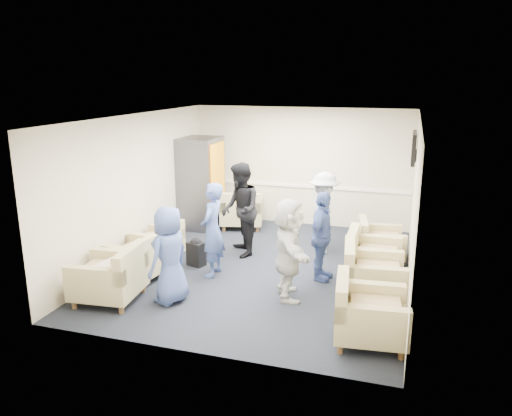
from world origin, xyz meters
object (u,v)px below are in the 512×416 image
(armchair_right_near, at_px, (366,315))
(armchair_right_midnear, at_px, (370,277))
(vending_machine, at_px, (201,183))
(person_back_left, at_px, (240,210))
(armchair_left_far, at_px, (159,244))
(person_front_right, at_px, (289,249))
(person_back_right, at_px, (324,213))
(armchair_left_mid, at_px, (142,258))
(armchair_corner, at_px, (242,212))
(person_front_left, at_px, (169,255))
(person_mid_right, at_px, (322,236))
(person_mid_left, at_px, (212,230))
(armchair_right_far, at_px, (378,243))
(armchair_right_midfar, at_px, (370,258))
(armchair_left_near, at_px, (112,278))

(armchair_right_near, relative_size, armchair_right_midnear, 0.97)
(vending_machine, height_order, person_back_left, vending_machine)
(armchair_left_far, relative_size, armchair_right_near, 0.87)
(armchair_left_far, height_order, person_front_right, person_front_right)
(person_back_right, bearing_deg, armchair_left_mid, 118.15)
(armchair_corner, bearing_deg, person_front_left, 79.15)
(armchair_right_midnear, bearing_deg, person_front_right, 97.48)
(armchair_corner, xyz_separation_m, person_front_right, (1.90, -3.32, 0.43))
(person_mid_right, xyz_separation_m, person_front_right, (-0.36, -0.86, 0.03))
(vending_machine, bearing_deg, armchair_corner, 11.88)
(person_back_right, bearing_deg, person_mid_left, 126.58)
(armchair_left_far, xyz_separation_m, armchair_corner, (0.80, 2.45, 0.06))
(armchair_left_mid, bearing_deg, armchair_right_midnear, 102.24)
(armchair_right_midnear, bearing_deg, vending_machine, 48.27)
(vending_machine, relative_size, person_front_right, 1.28)
(vending_machine, relative_size, person_mid_left, 1.25)
(armchair_left_mid, distance_m, person_back_left, 2.08)
(armchair_left_mid, height_order, person_mid_right, person_mid_right)
(armchair_left_mid, height_order, vending_machine, vending_machine)
(armchair_right_far, relative_size, person_front_left, 0.62)
(person_front_right, bearing_deg, vending_machine, 22.19)
(armchair_left_far, bearing_deg, armchair_right_far, 114.61)
(armchair_left_far, bearing_deg, armchair_right_near, 71.71)
(armchair_right_far, xyz_separation_m, person_back_right, (-1.06, 0.14, 0.47))
(armchair_right_midfar, distance_m, person_back_left, 2.59)
(armchair_right_near, relative_size, person_front_right, 0.63)
(person_mid_left, height_order, person_back_right, person_mid_left)
(person_front_left, bearing_deg, armchair_left_mid, -112.63)
(armchair_left_mid, xyz_separation_m, vending_machine, (-0.21, 3.09, 0.68))
(armchair_right_far, distance_m, armchair_corner, 3.34)
(armchair_left_far, height_order, armchair_right_near, armchair_right_near)
(armchair_right_near, relative_size, armchair_corner, 0.89)
(armchair_left_near, distance_m, armchair_left_mid, 0.96)
(person_mid_left, bearing_deg, person_back_right, 135.74)
(person_mid_left, xyz_separation_m, person_back_right, (1.62, 1.76, -0.02))
(armchair_corner, relative_size, person_back_left, 0.62)
(armchair_corner, distance_m, person_mid_left, 2.89)
(armchair_left_near, xyz_separation_m, vending_machine, (-0.25, 4.05, 0.65))
(armchair_corner, bearing_deg, armchair_right_midnear, 122.04)
(armchair_right_midnear, bearing_deg, armchair_right_near, 176.01)
(armchair_left_far, xyz_separation_m, person_back_left, (1.36, 0.74, 0.59))
(person_mid_left, height_order, person_mid_right, person_mid_left)
(armchair_left_mid, height_order, person_front_right, person_front_right)
(armchair_right_midfar, height_order, person_mid_right, person_mid_right)
(armchair_corner, relative_size, person_mid_left, 0.69)
(person_mid_left, bearing_deg, armchair_corner, -172.91)
(armchair_left_near, height_order, person_mid_left, person_mid_left)
(armchair_left_mid, distance_m, vending_machine, 3.17)
(armchair_right_far, relative_size, person_front_right, 0.59)
(armchair_right_near, xyz_separation_m, person_back_right, (-1.12, 3.27, 0.43))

